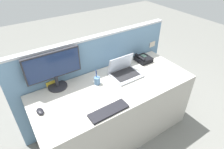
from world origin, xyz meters
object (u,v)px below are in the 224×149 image
Objects in this scene: desktop_monitor at (54,68)px; cell_phone_white_slab at (169,68)px; computer_mouse_right_hand at (40,111)px; pen_cup at (97,80)px; laptop at (124,71)px; desk_phone at (143,59)px; keyboard_main at (109,111)px.

desktop_monitor reaches higher than cell_phone_white_slab.
pen_cup is at bearing 2.22° from computer_mouse_right_hand.
cell_phone_white_slab is (0.55, -0.19, -0.04)m from laptop.
laptop reaches higher than pen_cup.
computer_mouse_right_hand is (-1.01, -0.08, -0.03)m from laptop.
pen_cup is (-0.36, 0.01, -0.00)m from laptop.
computer_mouse_right_hand is at bearing -175.56° from laptop.
computer_mouse_right_hand is 0.66m from pen_cup.
desktop_monitor is at bearing 164.37° from laptop.
desktop_monitor is 5.78× the size of computer_mouse_right_hand.
desktop_monitor is 3.98× the size of cell_phone_white_slab.
pen_cup is at bearing -26.65° from desktop_monitor.
desk_phone is at bearing 1.86° from computer_mouse_right_hand.
pen_cup is at bearing 73.08° from keyboard_main.
laptop is 0.64m from keyboard_main.
desktop_monitor is at bearing -167.72° from cell_phone_white_slab.
laptop is 0.86× the size of keyboard_main.
desktop_monitor is 0.72m from keyboard_main.
laptop is 1.73× the size of desk_phone.
laptop is 1.02m from computer_mouse_right_hand.
pen_cup reaches higher than computer_mouse_right_hand.
desktop_monitor is 0.48m from pen_cup.
cell_phone_white_slab is at bearing -10.04° from computer_mouse_right_hand.
cell_phone_white_slab is (1.57, -0.12, -0.01)m from computer_mouse_right_hand.
desk_phone is 0.35m from cell_phone_white_slab.
pen_cup is (0.39, -0.19, -0.20)m from desktop_monitor.
pen_cup is (0.66, 0.09, 0.03)m from computer_mouse_right_hand.
laptop is 0.36m from pen_cup.
desktop_monitor is 1.38m from cell_phone_white_slab.
desktop_monitor is at bearing 41.12° from computer_mouse_right_hand.
keyboard_main is at bearing -138.35° from cell_phone_white_slab.
keyboard_main is at bearing -66.90° from desktop_monitor.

